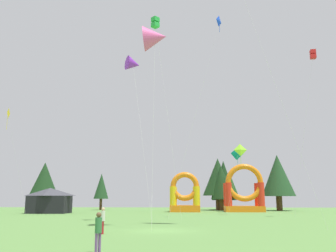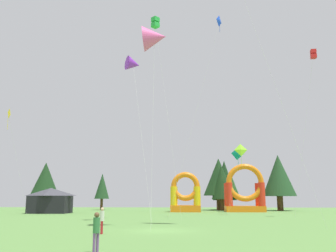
# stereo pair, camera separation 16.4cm
# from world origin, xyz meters

# --- Properties ---
(ground_plane) EXTENTS (120.00, 120.00, 0.00)m
(ground_plane) POSITION_xyz_m (0.00, 0.00, 0.00)
(ground_plane) COLOR #5B8C42
(kite_green_box) EXTENTS (3.50, 3.21, 22.90)m
(kite_green_box) POSITION_xyz_m (-1.55, 12.53, 22.24)
(kite_green_box) COLOR green
(kite_green_box) RESTS_ON ground_plane
(kite_pink_delta) EXTENTS (2.28, 4.16, 17.17)m
(kite_pink_delta) POSITION_xyz_m (-0.74, 2.74, 15.97)
(kite_pink_delta) COLOR #EA599E
(kite_pink_delta) RESTS_ON ground_plane
(kite_red_box) EXTENTS (3.76, 0.75, 20.36)m
(kite_red_box) POSITION_xyz_m (17.75, 17.00, 19.73)
(kite_red_box) COLOR red
(kite_red_box) RESTS_ON ground_plane
(kite_teal_diamond) EXTENTS (2.40, 1.51, 9.08)m
(kite_teal_diamond) POSITION_xyz_m (9.32, 26.33, 8.37)
(kite_teal_diamond) COLOR #0C7F7A
(kite_teal_diamond) RESTS_ON ground_plane
(kite_blue_diamond) EXTENTS (6.64, 1.97, 23.97)m
(kite_blue_diamond) POSITION_xyz_m (6.09, 14.96, 23.19)
(kite_blue_diamond) COLOR blue
(kite_blue_diamond) RESTS_ON ground_plane
(kite_lime_diamond) EXTENTS (2.35, 1.91, 9.18)m
(kite_lime_diamond) POSITION_xyz_m (9.22, 22.64, 8.52)
(kite_lime_diamond) COLOR #8CD826
(kite_lime_diamond) RESTS_ON ground_plane
(kite_purple_delta) EXTENTS (3.66, 6.15, 17.03)m
(kite_purple_delta) POSITION_xyz_m (-3.64, 9.72, 16.20)
(kite_purple_delta) COLOR purple
(kite_purple_delta) RESTS_ON ground_plane
(kite_yellow_diamond) EXTENTS (2.39, 3.79, 14.04)m
(kite_yellow_diamond) POSITION_xyz_m (-22.41, 20.79, 13.42)
(kite_yellow_diamond) COLOR yellow
(kite_yellow_diamond) RESTS_ON ground_plane
(person_far_side) EXTENTS (0.30, 0.30, 1.70)m
(person_far_side) POSITION_xyz_m (-3.61, -2.64, 1.01)
(person_far_side) COLOR #B21E26
(person_far_side) RESTS_ON ground_plane
(person_near_camera) EXTENTS (0.42, 0.42, 1.71)m
(person_near_camera) POSITION_xyz_m (-1.98, -10.81, 1.02)
(person_near_camera) COLOR #724C8C
(person_near_camera) RESTS_ON ground_plane
(inflatable_red_slide) EXTENTS (4.81, 3.86, 6.32)m
(inflatable_red_slide) POSITION_xyz_m (1.63, 33.63, 2.31)
(inflatable_red_slide) COLOR orange
(inflatable_red_slide) RESTS_ON ground_plane
(inflatable_yellow_castle) EXTENTS (6.24, 3.87, 7.65)m
(inflatable_yellow_castle) POSITION_xyz_m (11.21, 34.14, 2.87)
(inflatable_yellow_castle) COLOR orange
(inflatable_yellow_castle) RESTS_ON ground_plane
(festival_tent) EXTENTS (5.64, 4.09, 3.69)m
(festival_tent) POSITION_xyz_m (-18.44, 27.87, 1.85)
(festival_tent) COLOR black
(festival_tent) RESTS_ON ground_plane
(tree_row_1) EXTENTS (5.77, 5.77, 8.96)m
(tree_row_1) POSITION_xyz_m (-25.44, 43.36, 5.48)
(tree_row_1) COLOR #4C331E
(tree_row_1) RESTS_ON ground_plane
(tree_row_2) EXTENTS (2.75, 2.75, 6.72)m
(tree_row_2) POSITION_xyz_m (-14.11, 42.52, 4.33)
(tree_row_2) COLOR #4C331E
(tree_row_2) RESTS_ON ground_plane
(tree_row_3) EXTENTS (5.69, 5.69, 9.44)m
(tree_row_3) POSITION_xyz_m (7.76, 42.20, 5.98)
(tree_row_3) COLOR #4C331E
(tree_row_3) RESTS_ON ground_plane
(tree_row_4) EXTENTS (3.64, 3.64, 8.05)m
(tree_row_4) POSITION_xyz_m (8.09, 40.35, 4.96)
(tree_row_4) COLOR #4C331E
(tree_row_4) RESTS_ON ground_plane
(tree_row_5) EXTENTS (4.72, 4.72, 9.32)m
(tree_row_5) POSITION_xyz_m (9.11, 45.32, 5.51)
(tree_row_5) COLOR #4C331E
(tree_row_5) RESTS_ON ground_plane
(tree_row_6) EXTENTS (3.17, 3.17, 6.93)m
(tree_row_6) POSITION_xyz_m (9.93, 42.67, 4.66)
(tree_row_6) COLOR #4C331E
(tree_row_6) RESTS_ON ground_plane
(tree_row_7) EXTENTS (5.85, 5.85, 9.82)m
(tree_row_7) POSITION_xyz_m (18.23, 40.14, 6.11)
(tree_row_7) COLOR #4C331E
(tree_row_7) RESTS_ON ground_plane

